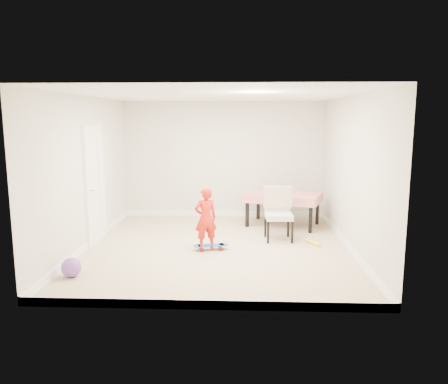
{
  "coord_description": "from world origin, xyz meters",
  "views": [
    {
      "loc": [
        0.41,
        -7.3,
        2.22
      ],
      "look_at": [
        0.1,
        0.2,
        0.95
      ],
      "focal_mm": 35.0,
      "sensor_mm": 36.0,
      "label": 1
    }
  ],
  "objects_px": {
    "dining_chair": "(279,214)",
    "skateboard": "(211,247)",
    "dining_table": "(283,209)",
    "child": "(206,220)",
    "balloon": "(71,267)"
  },
  "relations": [
    {
      "from": "child",
      "to": "skateboard",
      "type": "bearing_deg",
      "value": -167.45
    },
    {
      "from": "skateboard",
      "to": "balloon",
      "type": "bearing_deg",
      "value": -156.58
    },
    {
      "from": "dining_table",
      "to": "child",
      "type": "distance_m",
      "value": 2.35
    },
    {
      "from": "skateboard",
      "to": "balloon",
      "type": "relative_size",
      "value": 2.16
    },
    {
      "from": "dining_chair",
      "to": "skateboard",
      "type": "relative_size",
      "value": 1.62
    },
    {
      "from": "balloon",
      "to": "child",
      "type": "bearing_deg",
      "value": 36.23
    },
    {
      "from": "dining_chair",
      "to": "child",
      "type": "bearing_deg",
      "value": -154.49
    },
    {
      "from": "dining_table",
      "to": "child",
      "type": "height_order",
      "value": "child"
    },
    {
      "from": "child",
      "to": "balloon",
      "type": "relative_size",
      "value": 3.77
    },
    {
      "from": "skateboard",
      "to": "child",
      "type": "distance_m",
      "value": 0.49
    },
    {
      "from": "skateboard",
      "to": "dining_table",
      "type": "bearing_deg",
      "value": 39.58
    },
    {
      "from": "dining_chair",
      "to": "balloon",
      "type": "bearing_deg",
      "value": -150.21
    },
    {
      "from": "balloon",
      "to": "dining_chair",
      "type": "bearing_deg",
      "value": 33.42
    },
    {
      "from": "dining_chair",
      "to": "child",
      "type": "height_order",
      "value": "child"
    },
    {
      "from": "dining_chair",
      "to": "child",
      "type": "xyz_separation_m",
      "value": [
        -1.28,
        -0.71,
        0.04
      ]
    }
  ]
}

